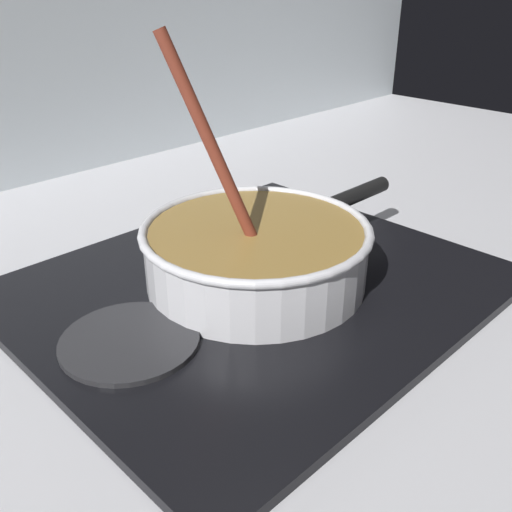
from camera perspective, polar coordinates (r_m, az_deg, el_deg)
The scene contains 5 objects.
ground at distance 0.61m, azimuth 12.47°, elevation -12.58°, with size 2.40×1.60×0.04m, color #B7B7BC.
hob_plate at distance 0.72m, azimuth -0.00°, elevation -2.99°, with size 0.56×0.48×0.01m, color black.
burner_ring at distance 0.71m, azimuth -0.00°, elevation -2.29°, with size 0.19×0.19×0.01m, color #592D0C.
spare_burner at distance 0.62m, azimuth -12.41°, elevation -8.20°, with size 0.15×0.15×0.01m, color #262628.
cooking_pan at distance 0.70m, azimuth 0.05°, elevation 0.43°, with size 0.40×0.28×0.30m.
Camera 1 is at (-0.42, -0.24, 0.36)m, focal length 40.35 mm.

